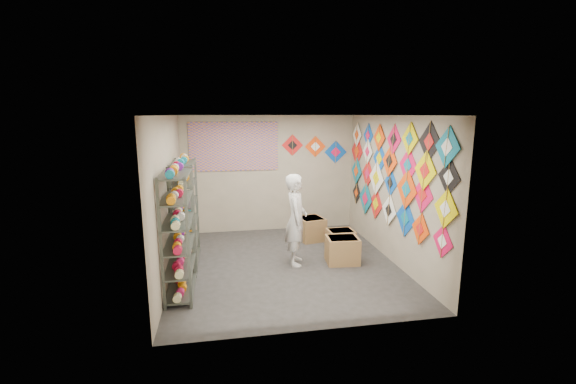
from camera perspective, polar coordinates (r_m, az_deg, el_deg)
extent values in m
plane|color=#2D2A27|center=(7.22, -0.37, -10.66)|extent=(4.50, 4.50, 0.00)
plane|color=tan|center=(9.02, -2.81, 2.70)|extent=(4.00, 0.00, 4.00)
plane|color=tan|center=(4.69, 4.29, -5.51)|extent=(4.00, 0.00, 4.00)
plane|color=tan|center=(6.79, -17.26, -0.69)|extent=(0.00, 4.50, 4.50)
plane|color=tan|center=(7.43, 15.01, 0.44)|extent=(0.00, 4.50, 4.50)
plane|color=slate|center=(6.69, -0.40, 11.29)|extent=(4.50, 4.50, 0.00)
cube|color=#4C5147|center=(6.05, -15.91, -6.00)|extent=(0.40, 1.10, 1.90)
cube|color=#4C5147|center=(7.29, -14.94, -2.98)|extent=(0.40, 1.10, 1.90)
cylinder|color=#E12064|center=(5.56, -16.44, -6.53)|extent=(0.12, 0.10, 0.12)
cylinder|color=orange|center=(5.74, -16.24, -5.95)|extent=(0.12, 0.10, 0.12)
cylinder|color=orange|center=(5.93, -16.05, -5.40)|extent=(0.12, 0.10, 0.12)
cylinder|color=silver|center=(6.11, -15.88, -4.89)|extent=(0.12, 0.10, 0.12)
cylinder|color=red|center=(6.29, -15.71, -4.40)|extent=(0.12, 0.10, 0.12)
cylinder|color=#731B98|center=(6.48, -15.55, -3.94)|extent=(0.12, 0.10, 0.12)
cylinder|color=beige|center=(6.81, -15.30, -3.20)|extent=(0.12, 0.10, 0.12)
cylinder|color=teal|center=(6.99, -15.16, -2.81)|extent=(0.12, 0.10, 0.12)
cylinder|color=#E12064|center=(7.18, -15.04, -2.43)|extent=(0.12, 0.10, 0.12)
cylinder|color=orange|center=(7.36, -14.92, -2.08)|extent=(0.12, 0.10, 0.12)
cylinder|color=orange|center=(7.55, -14.80, -1.75)|extent=(0.12, 0.10, 0.12)
cylinder|color=silver|center=(7.74, -14.69, -1.43)|extent=(0.12, 0.10, 0.12)
cube|color=#E50F4C|center=(6.00, 21.94, -6.79)|extent=(0.02, 0.51, 0.51)
cube|color=#FF4509|center=(6.48, 19.00, -5.22)|extent=(0.03, 0.52, 0.52)
cube|color=#0B4EB5|center=(6.95, 16.98, -3.73)|extent=(0.02, 0.67, 0.67)
cube|color=white|center=(7.48, 14.73, -2.62)|extent=(0.03, 0.60, 0.60)
cube|color=red|center=(8.07, 12.89, -1.72)|extent=(0.04, 0.63, 0.63)
cube|color=#0B728C|center=(8.55, 11.40, -0.94)|extent=(0.02, 0.71, 0.71)
cube|color=black|center=(9.10, 10.13, -0.11)|extent=(0.02, 0.51, 0.51)
cube|color=#EFDF00|center=(5.84, 22.32, -2.32)|extent=(0.04, 0.58, 0.58)
cube|color=#E50F4C|center=(6.39, 19.33, -0.34)|extent=(0.03, 0.61, 0.61)
cube|color=#FF4509|center=(6.81, 17.15, 0.41)|extent=(0.03, 0.70, 0.70)
cube|color=#0B4EB5|center=(7.41, 14.95, 1.33)|extent=(0.01, 0.52, 0.52)
cube|color=white|center=(7.96, 12.95, 2.03)|extent=(0.02, 0.70, 0.70)
cube|color=red|center=(8.44, 11.70, 2.71)|extent=(0.03, 0.61, 0.61)
cube|color=#0B728C|center=(9.03, 10.09, 3.06)|extent=(0.03, 0.63, 0.63)
cube|color=black|center=(5.77, 22.75, 2.03)|extent=(0.01, 0.54, 0.54)
cube|color=#EFDF00|center=(6.28, 19.64, 3.02)|extent=(0.03, 0.63, 0.63)
cube|color=#E50F4C|center=(6.79, 17.34, 3.78)|extent=(0.02, 0.62, 0.62)
cube|color=#FF4509|center=(7.39, 14.81, 4.47)|extent=(0.04, 0.61, 0.61)
cube|color=#0B4EB5|center=(7.85, 13.40, 4.85)|extent=(0.01, 0.61, 0.61)
cube|color=white|center=(8.38, 11.71, 5.88)|extent=(0.01, 0.53, 0.53)
cube|color=red|center=(9.03, 10.18, 6.00)|extent=(0.02, 0.71, 0.71)
cube|color=#0B728C|center=(5.77, 22.54, 6.18)|extent=(0.04, 0.60, 0.60)
cube|color=black|center=(6.21, 20.22, 7.01)|extent=(0.02, 0.63, 0.63)
cube|color=#EFDF00|center=(6.71, 17.58, 7.54)|extent=(0.02, 0.55, 0.55)
cube|color=#E50F4C|center=(7.28, 15.41, 7.53)|extent=(0.03, 0.57, 0.57)
cube|color=#FF4509|center=(7.83, 13.34, 7.85)|extent=(0.01, 0.54, 0.54)
cube|color=#0B4EB5|center=(8.41, 11.79, 8.21)|extent=(0.02, 0.52, 0.52)
cube|color=white|center=(8.99, 10.19, 8.34)|extent=(0.02, 0.55, 0.55)
cube|color=red|center=(9.02, 0.66, 6.95)|extent=(0.50, 0.02, 0.50)
cube|color=#FF4509|center=(9.14, 4.07, 6.73)|extent=(0.50, 0.02, 0.50)
cube|color=#0B4EB5|center=(9.29, 7.06, 5.89)|extent=(0.55, 0.02, 0.55)
cube|color=#5B4699|center=(8.86, -8.00, 6.68)|extent=(2.00, 0.01, 1.10)
imported|color=beige|center=(7.00, 1.19, -4.11)|extent=(0.76, 0.63, 1.68)
cube|color=olive|center=(7.29, 8.04, -8.50)|extent=(0.62, 0.53, 0.49)
cube|color=olive|center=(7.92, 7.78, -7.09)|extent=(0.53, 0.44, 0.43)
cube|color=olive|center=(8.52, 3.39, -5.43)|extent=(0.62, 0.66, 0.50)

